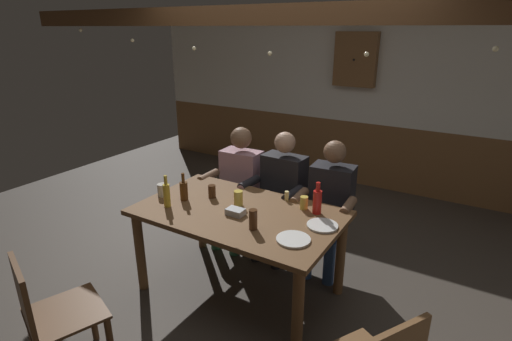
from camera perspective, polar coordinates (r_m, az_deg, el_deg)
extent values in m
plane|color=#423A33|center=(3.73, -0.67, -15.28)|extent=(8.02, 8.02, 0.00)
cube|color=silver|center=(5.68, 15.06, 13.84)|extent=(6.68, 0.12, 1.42)
cube|color=brown|center=(5.91, 14.07, 2.60)|extent=(6.68, 0.12, 0.90)
cube|color=brown|center=(3.34, 2.53, 21.48)|extent=(6.01, 0.14, 0.16)
cube|color=brown|center=(3.21, -2.51, -6.11)|extent=(1.64, 0.98, 0.04)
cylinder|color=brown|center=(3.56, -16.36, -11.14)|extent=(0.08, 0.08, 0.72)
cylinder|color=brown|center=(2.81, 6.01, -19.74)|extent=(0.08, 0.08, 0.72)
cylinder|color=brown|center=(4.07, -7.91, -6.33)|extent=(0.08, 0.08, 0.72)
cylinder|color=brown|center=(3.44, 12.07, -11.92)|extent=(0.08, 0.08, 0.72)
cube|color=#B78493|center=(4.08, -2.09, -0.64)|extent=(0.41, 0.24, 0.52)
sphere|color=brown|center=(3.96, -2.16, 4.72)|extent=(0.21, 0.21, 0.21)
cylinder|color=#33724C|center=(4.00, -1.75, -4.73)|extent=(0.14, 0.40, 0.13)
cylinder|color=#33724C|center=(4.11, -4.40, -4.08)|extent=(0.14, 0.40, 0.13)
cylinder|color=#33724C|center=(3.98, -3.23, -9.29)|extent=(0.10, 0.10, 0.42)
cylinder|color=#33724C|center=(4.09, -5.87, -8.50)|extent=(0.10, 0.10, 0.42)
cylinder|color=#B78493|center=(3.75, -1.15, -2.08)|extent=(0.09, 0.28, 0.08)
cylinder|color=brown|center=(3.99, -6.86, -0.83)|extent=(0.09, 0.28, 0.08)
cube|color=black|center=(3.84, 4.04, -1.75)|extent=(0.42, 0.24, 0.55)
sphere|color=tan|center=(3.71, 4.19, 4.05)|extent=(0.20, 0.20, 0.20)
cylinder|color=black|center=(3.79, 4.45, -6.29)|extent=(0.15, 0.38, 0.13)
cylinder|color=black|center=(3.89, 1.54, -5.49)|extent=(0.15, 0.38, 0.13)
cylinder|color=black|center=(3.77, 2.92, -11.02)|extent=(0.10, 0.10, 0.42)
cylinder|color=black|center=(3.88, 0.00, -10.08)|extent=(0.10, 0.10, 0.42)
cylinder|color=black|center=(3.52, 5.35, -3.37)|extent=(0.09, 0.28, 0.08)
cylinder|color=black|center=(3.75, -0.99, -1.81)|extent=(0.09, 0.28, 0.08)
cube|color=black|center=(3.66, 10.88, -3.29)|extent=(0.39, 0.26, 0.53)
sphere|color=brown|center=(3.53, 11.29, 2.65)|extent=(0.20, 0.20, 0.20)
cylinder|color=#2D4C84|center=(3.63, 11.61, -7.86)|extent=(0.16, 0.38, 0.13)
cylinder|color=#2D4C84|center=(3.68, 8.52, -7.25)|extent=(0.16, 0.38, 0.13)
cylinder|color=#2D4C84|center=(3.61, 10.48, -12.89)|extent=(0.10, 0.10, 0.42)
cylinder|color=#2D4C84|center=(3.66, 7.34, -12.19)|extent=(0.10, 0.10, 0.42)
cylinder|color=brown|center=(3.37, 13.16, -5.06)|extent=(0.10, 0.29, 0.08)
cylinder|color=brown|center=(3.49, 6.25, -3.78)|extent=(0.10, 0.29, 0.08)
cube|color=brown|center=(2.91, -25.72, -18.01)|extent=(0.57, 0.57, 0.02)
cube|color=brown|center=(2.78, -30.52, -15.39)|extent=(0.38, 0.17, 0.42)
cylinder|color=brown|center=(3.23, -22.52, -18.54)|extent=(0.04, 0.04, 0.44)
cylinder|color=brown|center=(3.19, -29.43, -20.31)|extent=(0.04, 0.04, 0.44)
cylinder|color=#F9E08C|center=(3.38, 4.44, -3.64)|extent=(0.04, 0.04, 0.08)
cube|color=#B2B7BC|center=(3.13, -2.98, -5.95)|extent=(0.14, 0.10, 0.05)
cylinder|color=white|center=(2.79, 5.40, -9.83)|extent=(0.24, 0.24, 0.01)
cylinder|color=white|center=(3.00, 9.54, -7.81)|extent=(0.23, 0.23, 0.01)
cylinder|color=#593314|center=(3.42, -10.34, -2.94)|extent=(0.07, 0.07, 0.16)
cylinder|color=#593314|center=(3.37, -10.47, -1.05)|extent=(0.03, 0.03, 0.08)
cylinder|color=red|center=(3.16, 8.81, -4.53)|extent=(0.07, 0.07, 0.19)
cylinder|color=red|center=(3.10, 8.93, -2.34)|extent=(0.03, 0.03, 0.07)
cylinder|color=gold|center=(3.32, -12.72, -3.55)|extent=(0.06, 0.06, 0.19)
cylinder|color=gold|center=(3.26, -12.90, -1.37)|extent=(0.03, 0.03, 0.08)
cylinder|color=#E5C64C|center=(3.27, -2.56, -4.00)|extent=(0.07, 0.07, 0.13)
cylinder|color=#4C2D19|center=(2.89, -0.42, -7.07)|extent=(0.06, 0.06, 0.15)
cylinder|color=white|center=(3.54, -13.35, -2.75)|extent=(0.08, 0.08, 0.11)
cylinder|color=#4C2D19|center=(3.44, -6.36, -3.00)|extent=(0.06, 0.06, 0.11)
cylinder|color=#E5C64C|center=(3.23, 6.93, -4.63)|extent=(0.06, 0.06, 0.11)
cube|color=brown|center=(5.57, 14.14, 15.24)|extent=(0.56, 0.12, 0.70)
sphere|color=black|center=(5.49, 13.89, 15.21)|extent=(0.03, 0.03, 0.03)
sphere|color=#F9EAB2|center=(4.89, -23.93, 18.00)|extent=(0.04, 0.04, 0.04)
sphere|color=#F9EAB2|center=(4.29, -17.37, 17.44)|extent=(0.04, 0.04, 0.04)
sphere|color=#F9EAB2|center=(3.75, -8.90, 16.96)|extent=(0.04, 0.04, 0.04)
sphere|color=#F9EAB2|center=(3.31, 2.01, 16.49)|extent=(0.04, 0.04, 0.04)
sphere|color=#F9EAB2|center=(3.00, 15.62, 15.82)|extent=(0.04, 0.04, 0.04)
sphere|color=#F9EAB2|center=(2.88, 31.24, 14.75)|extent=(0.04, 0.04, 0.04)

